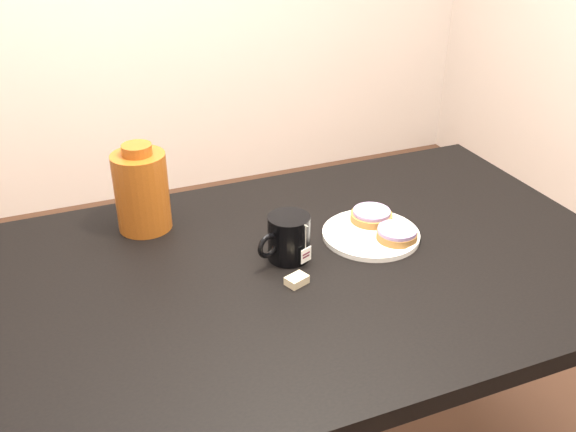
{
  "coord_description": "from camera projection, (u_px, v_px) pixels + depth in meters",
  "views": [
    {
      "loc": [
        -0.51,
        -1.08,
        1.52
      ],
      "look_at": [
        -0.02,
        0.12,
        0.81
      ],
      "focal_mm": 40.0,
      "sensor_mm": 36.0,
      "label": 1
    }
  ],
  "objects": [
    {
      "name": "table",
      "position": [
        314.0,
        292.0,
        1.46
      ],
      "size": [
        1.4,
        0.9,
        0.75
      ],
      "color": "black",
      "rests_on": "ground_plane"
    },
    {
      "name": "bagel_package",
      "position": [
        142.0,
        190.0,
        1.5
      ],
      "size": [
        0.16,
        0.16,
        0.21
      ],
      "rotation": [
        0.0,
        0.0,
        -0.29
      ],
      "color": "#672D0D",
      "rests_on": "table"
    },
    {
      "name": "bagel_back",
      "position": [
        371.0,
        216.0,
        1.55
      ],
      "size": [
        0.13,
        0.13,
        0.03
      ],
      "color": "brown",
      "rests_on": "plate"
    },
    {
      "name": "mug",
      "position": [
        288.0,
        237.0,
        1.4
      ],
      "size": [
        0.15,
        0.12,
        0.1
      ],
      "rotation": [
        0.0,
        0.0,
        0.4
      ],
      "color": "black",
      "rests_on": "table"
    },
    {
      "name": "bagel_front",
      "position": [
        397.0,
        234.0,
        1.47
      ],
      "size": [
        0.13,
        0.13,
        0.03
      ],
      "color": "brown",
      "rests_on": "plate"
    },
    {
      "name": "plate",
      "position": [
        371.0,
        234.0,
        1.51
      ],
      "size": [
        0.23,
        0.23,
        0.02
      ],
      "color": "white",
      "rests_on": "table"
    },
    {
      "name": "teabag_pouch",
      "position": [
        297.0,
        280.0,
        1.34
      ],
      "size": [
        0.05,
        0.05,
        0.02
      ],
      "primitive_type": "cube",
      "rotation": [
        0.0,
        0.0,
        0.36
      ],
      "color": "#C6B793",
      "rests_on": "table"
    }
  ]
}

